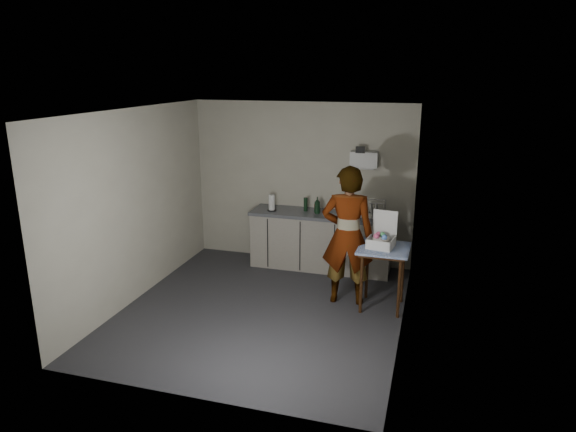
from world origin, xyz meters
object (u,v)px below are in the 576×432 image
(standing_man, at_px, (347,236))
(soda_can, at_px, (316,208))
(side_table, at_px, (384,255))
(soap_bottle, at_px, (317,205))
(dish_rack, at_px, (372,213))
(paper_towel, at_px, (272,203))
(kitchen_counter, at_px, (321,242))
(bakery_box, at_px, (381,239))
(dark_bottle, at_px, (306,204))

(standing_man, bearing_deg, soda_can, -65.23)
(side_table, relative_size, soap_bottle, 3.25)
(side_table, distance_m, soap_bottle, 1.66)
(soap_bottle, distance_m, dish_rack, 0.86)
(paper_towel, bearing_deg, kitchen_counter, 5.41)
(paper_towel, height_order, bakery_box, bakery_box)
(kitchen_counter, bearing_deg, bakery_box, -47.77)
(soap_bottle, bearing_deg, paper_towel, -176.88)
(standing_man, xyz_separation_m, dark_bottle, (-0.88, 1.19, 0.07))
(side_table, height_order, standing_man, standing_man)
(soda_can, xyz_separation_m, bakery_box, (1.15, -1.19, -0.02))
(kitchen_counter, height_order, standing_man, standing_man)
(dark_bottle, bearing_deg, kitchen_counter, -12.07)
(standing_man, distance_m, dish_rack, 1.13)
(kitchen_counter, bearing_deg, side_table, -47.06)
(soap_bottle, height_order, bakery_box, bakery_box)
(standing_man, xyz_separation_m, dish_rack, (0.19, 1.12, 0.02))
(side_table, bearing_deg, kitchen_counter, 133.77)
(soap_bottle, height_order, soda_can, soap_bottle)
(standing_man, height_order, dish_rack, standing_man)
(side_table, bearing_deg, soap_bottle, 136.25)
(side_table, height_order, bakery_box, bakery_box)
(dark_bottle, bearing_deg, side_table, -42.07)
(standing_man, bearing_deg, dish_rack, -105.76)
(kitchen_counter, relative_size, standing_man, 1.18)
(standing_man, xyz_separation_m, soda_can, (-0.70, 1.16, 0.03))
(side_table, height_order, paper_towel, paper_towel)
(soap_bottle, height_order, paper_towel, soap_bottle)
(standing_man, distance_m, soda_can, 1.36)
(soda_can, distance_m, paper_towel, 0.71)
(side_table, bearing_deg, standing_man, 175.35)
(side_table, xyz_separation_m, dish_rack, (-0.31, 1.17, 0.23))
(bakery_box, bearing_deg, side_table, -13.48)
(kitchen_counter, distance_m, paper_towel, 1.00)
(standing_man, bearing_deg, side_table, 168.22)
(soap_bottle, xyz_separation_m, dish_rack, (0.86, 0.02, -0.07))
(soap_bottle, distance_m, bakery_box, 1.59)
(soap_bottle, relative_size, dish_rack, 0.70)
(kitchen_counter, bearing_deg, standing_man, -61.87)
(paper_towel, xyz_separation_m, dish_rack, (1.59, 0.06, -0.06))
(standing_man, bearing_deg, paper_towel, -43.34)
(soda_can, relative_size, dark_bottle, 0.59)
(soda_can, bearing_deg, standing_man, -58.93)
(soap_bottle, bearing_deg, dark_bottle, 155.97)
(kitchen_counter, xyz_separation_m, dish_rack, (0.79, -0.02, 0.54))
(kitchen_counter, xyz_separation_m, soda_can, (-0.09, 0.03, 0.55))
(soda_can, bearing_deg, kitchen_counter, -17.37)
(dark_bottle, xyz_separation_m, bakery_box, (1.33, -1.22, -0.07))
(soda_can, distance_m, bakery_box, 1.66)
(side_table, relative_size, dish_rack, 2.28)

